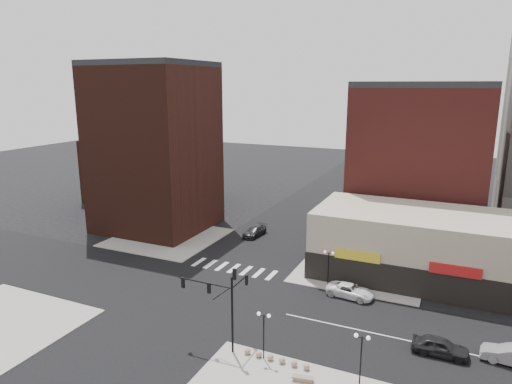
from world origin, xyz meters
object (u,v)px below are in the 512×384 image
at_px(stone_bench, 303,379).
at_px(traffic_signal, 224,296).
at_px(street_lamp_se_b, 362,347).
at_px(white_suv, 350,291).
at_px(street_lamp_se_a, 264,324).
at_px(silver_sedan, 512,355).
at_px(dark_sedan_north, 255,231).
at_px(dark_sedan_east, 440,346).
at_px(street_lamp_ne, 329,259).

bearing_deg(stone_bench, traffic_signal, 157.08).
height_order(street_lamp_se_b, white_suv, street_lamp_se_b).
bearing_deg(traffic_signal, white_suv, 61.84).
xyz_separation_m(street_lamp_se_a, street_lamp_se_b, (8.00, 0.00, 0.00)).
relative_size(street_lamp_se_a, silver_sedan, 0.88).
bearing_deg(stone_bench, dark_sedan_north, 109.95).
xyz_separation_m(dark_sedan_east, silver_sedan, (5.44, 1.06, -0.01)).
bearing_deg(street_lamp_se_a, traffic_signal, 177.43).
xyz_separation_m(street_lamp_se_a, white_suv, (3.91, 14.50, -2.58)).
relative_size(traffic_signal, street_lamp_se_b, 1.87).
distance_m(street_lamp_ne, stone_bench, 17.99).
distance_m(traffic_signal, stone_bench, 9.14).
bearing_deg(dark_sedan_east, street_lamp_se_b, 141.72).
height_order(traffic_signal, dark_sedan_north, traffic_signal).
distance_m(street_lamp_se_b, dark_sedan_north, 36.30).
distance_m(street_lamp_se_a, street_lamp_ne, 16.03).
height_order(street_lamp_se_a, stone_bench, street_lamp_se_a).
bearing_deg(silver_sedan, street_lamp_se_a, -63.30).
bearing_deg(street_lamp_se_a, dark_sedan_north, 115.95).
bearing_deg(stone_bench, white_suv, 79.39).
distance_m(street_lamp_se_b, stone_bench, 5.25).
height_order(traffic_signal, silver_sedan, traffic_signal).
xyz_separation_m(street_lamp_se_a, stone_bench, (3.93, -1.50, -2.96)).
bearing_deg(dark_sedan_north, traffic_signal, -64.47).
bearing_deg(white_suv, street_lamp_se_b, -158.44).
bearing_deg(street_lamp_se_a, silver_sedan, 22.77).
bearing_deg(silver_sedan, street_lamp_se_b, -49.93).
relative_size(dark_sedan_east, dark_sedan_north, 0.94).
bearing_deg(dark_sedan_north, street_lamp_se_b, -46.75).
relative_size(street_lamp_se_a, stone_bench, 2.41).
bearing_deg(white_suv, stone_bench, -174.12).
bearing_deg(dark_sedan_east, street_lamp_se_a, 116.95).
bearing_deg(dark_sedan_north, dark_sedan_east, -32.87).
distance_m(dark_sedan_east, dark_sedan_north, 35.07).
distance_m(street_lamp_se_a, dark_sedan_north, 32.09).
xyz_separation_m(traffic_signal, street_lamp_se_a, (3.76, -0.17, -1.67)).
distance_m(traffic_signal, dark_sedan_east, 18.85).
bearing_deg(street_lamp_se_b, traffic_signal, 179.18).
distance_m(traffic_signal, dark_sedan_north, 30.66).
relative_size(street_lamp_ne, dark_sedan_east, 0.90).
height_order(traffic_signal, stone_bench, traffic_signal).
xyz_separation_m(traffic_signal, white_suv, (7.67, 14.33, -4.25)).
relative_size(dark_sedan_north, stone_bench, 2.88).
distance_m(white_suv, dark_sedan_east, 12.18).
xyz_separation_m(traffic_signal, dark_sedan_east, (17.13, 6.66, -4.17)).
distance_m(street_lamp_se_b, street_lamp_ne, 17.46).
bearing_deg(dark_sedan_east, dark_sedan_north, 51.17).
bearing_deg(stone_bench, street_lamp_ne, 88.81).
height_order(street_lamp_ne, dark_sedan_north, street_lamp_ne).
bearing_deg(white_suv, dark_sedan_east, -123.22).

